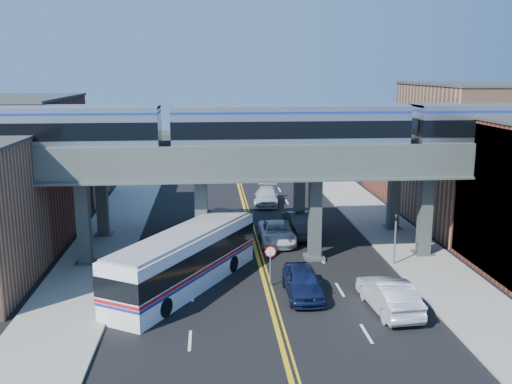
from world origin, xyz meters
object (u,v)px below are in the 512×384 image
at_px(transit_train, 290,128).
at_px(stop_sign, 270,259).
at_px(transit_bus, 185,260).
at_px(car_lane_a, 303,282).
at_px(car_parked_curb, 389,295).
at_px(traffic_signal, 395,234).
at_px(car_lane_d, 267,196).
at_px(car_lane_b, 301,225).
at_px(car_lane_c, 277,233).

xyz_separation_m(transit_train, stop_sign, (-1.83, -5.00, -7.59)).
height_order(transit_train, transit_bus, transit_train).
xyz_separation_m(car_lane_a, car_parked_curb, (4.44, -2.52, 0.04)).
bearing_deg(traffic_signal, car_lane_d, 109.75).
xyz_separation_m(stop_sign, car_lane_b, (3.70, 10.87, -0.85)).
relative_size(car_lane_b, car_lane_d, 0.96).
relative_size(stop_sign, car_parked_curb, 0.47).
relative_size(car_lane_a, car_lane_c, 0.91).
distance_m(car_lane_d, car_parked_curb, 26.72).
bearing_deg(car_parked_curb, stop_sign, -38.83).
relative_size(traffic_signal, transit_bus, 0.32).
bearing_deg(transit_bus, car_lane_a, -75.46).
xyz_separation_m(car_lane_a, car_lane_c, (-0.26, 10.85, -0.09)).
height_order(stop_sign, car_lane_d, stop_sign).
bearing_deg(car_lane_a, car_lane_c, 91.36).
bearing_deg(car_lane_d, car_lane_c, -84.57).
bearing_deg(traffic_signal, car_parked_curb, -110.41).
bearing_deg(transit_bus, car_lane_c, -6.96).
bearing_deg(transit_bus, car_lane_d, 11.95).
height_order(transit_train, car_parked_curb, transit_train).
distance_m(stop_sign, car_lane_b, 11.51).
bearing_deg(traffic_signal, transit_train, 164.20).
relative_size(transit_train, transit_bus, 3.83).
bearing_deg(car_lane_d, transit_train, -82.91).
bearing_deg(car_lane_c, car_lane_a, -88.12).
distance_m(car_lane_c, car_lane_d, 13.03).
distance_m(car_lane_a, car_lane_d, 23.87).
bearing_deg(stop_sign, car_lane_d, 84.76).
height_order(car_lane_a, car_lane_c, car_lane_a).
bearing_deg(car_parked_curb, car_lane_c, -75.00).
bearing_deg(car_lane_c, transit_train, -84.91).
relative_size(traffic_signal, car_lane_a, 0.79).
height_order(car_lane_a, car_lane_b, car_lane_b).
distance_m(car_lane_b, car_lane_d, 11.39).
xyz_separation_m(car_lane_d, car_parked_curb, (4.17, -26.39, 0.10)).
xyz_separation_m(transit_train, car_lane_b, (1.87, 5.87, -8.44)).
relative_size(stop_sign, car_lane_c, 0.46).
relative_size(traffic_signal, car_parked_curb, 0.73).
xyz_separation_m(stop_sign, traffic_signal, (8.90, 3.00, 0.54)).
relative_size(stop_sign, transit_bus, 0.20).
distance_m(transit_bus, car_lane_a, 7.35).
height_order(car_lane_a, car_parked_curb, car_parked_curb).
bearing_deg(traffic_signal, car_lane_a, -146.48).
xyz_separation_m(stop_sign, car_lane_a, (1.76, -1.73, -0.87)).
xyz_separation_m(car_lane_a, car_lane_b, (1.94, 12.60, 0.02)).
distance_m(transit_train, stop_sign, 9.27).
relative_size(stop_sign, car_lane_d, 0.46).
height_order(stop_sign, car_parked_curb, stop_sign).
bearing_deg(car_lane_a, stop_sign, 135.41).
relative_size(transit_train, car_lane_c, 8.68).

